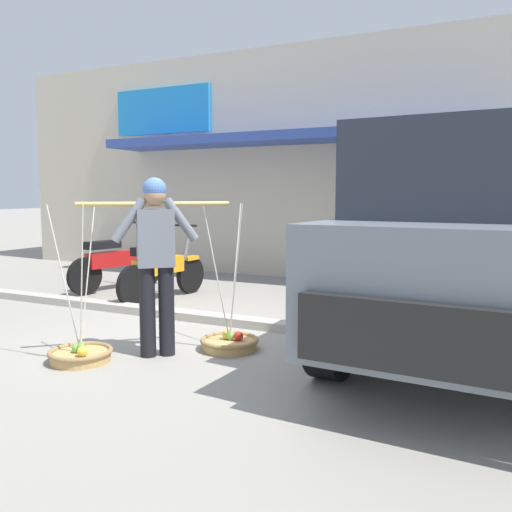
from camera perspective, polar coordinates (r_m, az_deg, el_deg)
name	(u,v)px	position (r m, az deg, el deg)	size (l,w,h in m)	color
ground_plane	(199,339)	(5.89, -6.02, -8.65)	(90.00, 90.00, 0.00)	gray
sidewalk_curb	(231,320)	(6.46, -2.69, -6.80)	(20.00, 0.24, 0.10)	#AEA89C
fruit_vendor	(156,255)	(5.17, -10.52, 0.15)	(1.07, 0.98, 1.70)	black
fruit_basket_left_side	(81,354)	(5.32, -18.02, -9.77)	(0.59, 0.59, 1.45)	tan
fruit_basket_right_side	(230,342)	(5.45, -2.80, -9.04)	(0.59, 0.59, 1.45)	tan
motorcycle_nearest_shop	(116,262)	(8.98, -14.56, -0.62)	(0.60, 1.79, 1.09)	black
motorcycle_second_in_row	(162,269)	(7.98, -9.90, -1.39)	(0.54, 1.82, 1.09)	black
parked_truck	(481,236)	(5.72, 22.61, 1.93)	(2.34, 4.89, 2.10)	slate
storefront_building	(341,169)	(12.22, 8.91, 9.10)	(13.00, 6.00, 4.20)	beige
wooden_crate	(362,302)	(7.13, 11.13, -4.75)	(0.44, 0.36, 0.32)	olive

